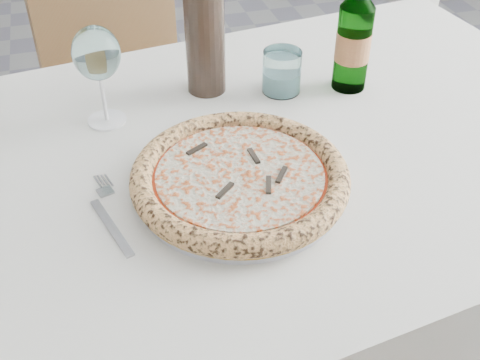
{
  "coord_description": "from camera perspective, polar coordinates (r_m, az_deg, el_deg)",
  "views": [
    {
      "loc": [
        -0.22,
        -0.87,
        1.36
      ],
      "look_at": [
        -0.01,
        -0.17,
        0.78
      ],
      "focal_mm": 45.0,
      "sensor_mm": 36.0,
      "label": 1
    }
  ],
  "objects": [
    {
      "name": "dining_table",
      "position": [
        1.08,
        -1.47,
        -1.22
      ],
      "size": [
        1.56,
        1.04,
        0.76
      ],
      "color": "brown",
      "rests_on": "floor"
    },
    {
      "name": "chair_far",
      "position": [
        1.84,
        -11.1,
        11.25
      ],
      "size": [
        0.52,
        0.52,
        0.93
      ],
      "color": "brown",
      "rests_on": "floor"
    },
    {
      "name": "plate",
      "position": [
        0.94,
        -0.0,
        -0.53
      ],
      "size": [
        0.32,
        0.32,
        0.02
      ],
      "color": "silver",
      "rests_on": "dining_table"
    },
    {
      "name": "pizza",
      "position": [
        0.93,
        -0.0,
        0.31
      ],
      "size": [
        0.34,
        0.34,
        0.04
      ],
      "color": "tan",
      "rests_on": "plate"
    },
    {
      "name": "fork",
      "position": [
        0.92,
        -12.28,
        -3.29
      ],
      "size": [
        0.05,
        0.19,
        0.0
      ],
      "color": "#999CA0",
      "rests_on": "dining_table"
    },
    {
      "name": "wine_glass",
      "position": [
        1.07,
        -13.45,
        11.4
      ],
      "size": [
        0.08,
        0.08,
        0.18
      ],
      "color": "white",
      "rests_on": "dining_table"
    },
    {
      "name": "tumbler",
      "position": [
        1.18,
        3.97,
        9.96
      ],
      "size": [
        0.07,
        0.07,
        0.08
      ],
      "color": "silver",
      "rests_on": "dining_table"
    },
    {
      "name": "beer_bottle",
      "position": [
        1.19,
        10.74,
        13.06
      ],
      "size": [
        0.07,
        0.07,
        0.26
      ],
      "color": "#2E752B",
      "rests_on": "dining_table"
    },
    {
      "name": "wine_bottle",
      "position": [
        1.15,
        -3.38,
        14.31
      ],
      "size": [
        0.08,
        0.08,
        0.31
      ],
      "color": "black",
      "rests_on": "dining_table"
    }
  ]
}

